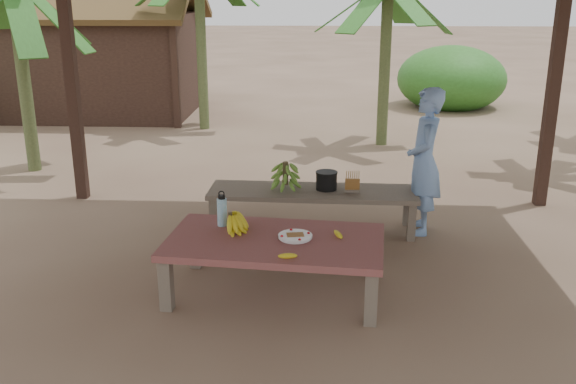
{
  "coord_description": "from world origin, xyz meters",
  "views": [
    {
      "loc": [
        0.11,
        -5.18,
        2.5
      ],
      "look_at": [
        -0.14,
        0.14,
        0.8
      ],
      "focal_mm": 40.0,
      "sensor_mm": 36.0,
      "label": 1
    }
  ],
  "objects_px": {
    "work_table": "(275,246)",
    "ripe_banana_bunch": "(230,221)",
    "plate": "(295,236)",
    "water_flask": "(222,211)",
    "bench": "(313,195)",
    "cooking_pot": "(326,181)",
    "woman": "(424,162)"
  },
  "relations": [
    {
      "from": "work_table",
      "to": "cooking_pot",
      "type": "relative_size",
      "value": 8.54
    },
    {
      "from": "work_table",
      "to": "plate",
      "type": "xyz_separation_m",
      "value": [
        0.17,
        0.01,
        0.08
      ]
    },
    {
      "from": "work_table",
      "to": "ripe_banana_bunch",
      "type": "relative_size",
      "value": 6.33
    },
    {
      "from": "ripe_banana_bunch",
      "to": "cooking_pot",
      "type": "distance_m",
      "value": 1.63
    },
    {
      "from": "work_table",
      "to": "water_flask",
      "type": "height_order",
      "value": "water_flask"
    },
    {
      "from": "bench",
      "to": "woman",
      "type": "bearing_deg",
      "value": 2.5
    },
    {
      "from": "work_table",
      "to": "woman",
      "type": "height_order",
      "value": "woman"
    },
    {
      "from": "plate",
      "to": "water_flask",
      "type": "xyz_separation_m",
      "value": [
        -0.65,
        0.28,
        0.12
      ]
    },
    {
      "from": "ripe_banana_bunch",
      "to": "plate",
      "type": "relative_size",
      "value": 1.04
    },
    {
      "from": "work_table",
      "to": "cooking_pot",
      "type": "height_order",
      "value": "cooking_pot"
    },
    {
      "from": "plate",
      "to": "woman",
      "type": "xyz_separation_m",
      "value": [
        1.29,
        1.53,
        0.25
      ]
    },
    {
      "from": "work_table",
      "to": "bench",
      "type": "xyz_separation_m",
      "value": [
        0.3,
        1.52,
        -0.04
      ]
    },
    {
      "from": "work_table",
      "to": "woman",
      "type": "xyz_separation_m",
      "value": [
        1.46,
        1.54,
        0.34
      ]
    },
    {
      "from": "ripe_banana_bunch",
      "to": "cooking_pot",
      "type": "bearing_deg",
      "value": 58.95
    },
    {
      "from": "ripe_banana_bunch",
      "to": "bench",
      "type": "bearing_deg",
      "value": 62.98
    },
    {
      "from": "bench",
      "to": "woman",
      "type": "distance_m",
      "value": 1.22
    },
    {
      "from": "work_table",
      "to": "ripe_banana_bunch",
      "type": "bearing_deg",
      "value": 163.81
    },
    {
      "from": "work_table",
      "to": "bench",
      "type": "relative_size",
      "value": 0.85
    },
    {
      "from": "bench",
      "to": "cooking_pot",
      "type": "height_order",
      "value": "cooking_pot"
    },
    {
      "from": "ripe_banana_bunch",
      "to": "cooking_pot",
      "type": "height_order",
      "value": "ripe_banana_bunch"
    },
    {
      "from": "work_table",
      "to": "plate",
      "type": "distance_m",
      "value": 0.19
    },
    {
      "from": "ripe_banana_bunch",
      "to": "woman",
      "type": "distance_m",
      "value": 2.32
    },
    {
      "from": "ripe_banana_bunch",
      "to": "woman",
      "type": "relative_size",
      "value": 0.19
    },
    {
      "from": "ripe_banana_bunch",
      "to": "plate",
      "type": "bearing_deg",
      "value": -14.73
    },
    {
      "from": "bench",
      "to": "water_flask",
      "type": "xyz_separation_m",
      "value": [
        -0.78,
        -1.23,
        0.24
      ]
    },
    {
      "from": "work_table",
      "to": "woman",
      "type": "relative_size",
      "value": 1.22
    },
    {
      "from": "water_flask",
      "to": "woman",
      "type": "distance_m",
      "value": 2.31
    },
    {
      "from": "work_table",
      "to": "plate",
      "type": "bearing_deg",
      "value": 9.66
    },
    {
      "from": "work_table",
      "to": "bench",
      "type": "height_order",
      "value": "work_table"
    },
    {
      "from": "work_table",
      "to": "cooking_pot",
      "type": "xyz_separation_m",
      "value": [
        0.44,
        1.55,
        0.11
      ]
    },
    {
      "from": "ripe_banana_bunch",
      "to": "work_table",
      "type": "bearing_deg",
      "value": -22.01
    },
    {
      "from": "woman",
      "to": "water_flask",
      "type": "bearing_deg",
      "value": -53.65
    }
  ]
}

